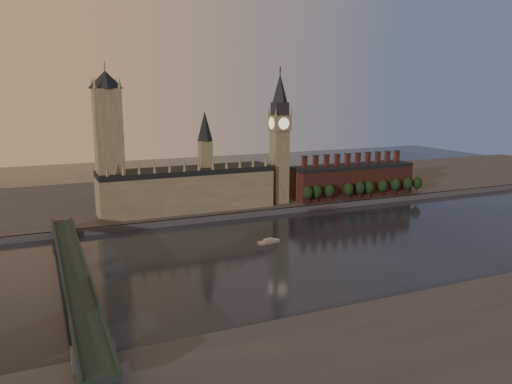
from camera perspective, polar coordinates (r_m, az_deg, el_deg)
ground at (r=308.20m, az=10.19°, el=-6.12°), size 900.00×900.00×0.00m
north_bank at (r=461.13m, az=-2.26°, el=0.10°), size 900.00×182.00×4.00m
palace_of_westminster at (r=378.21m, az=-7.80°, el=0.56°), size 130.00×30.30×74.00m
victoria_tower at (r=361.90m, az=-16.48°, el=5.72°), size 24.00×24.00×108.00m
big_ben at (r=395.91m, az=2.72°, el=6.27°), size 15.00×15.00×107.00m
chimney_block at (r=436.63m, az=10.91°, el=1.38°), size 110.00×25.00×37.00m
embankment_tree_0 at (r=396.61m, az=5.92°, el=-0.10°), size 8.60×8.60×14.88m
embankment_tree_1 at (r=401.68m, az=6.95°, el=0.02°), size 8.60×8.60×14.88m
embankment_tree_2 at (r=406.46m, az=8.40°, el=0.12°), size 8.60×8.60×14.88m
embankment_tree_3 at (r=415.95m, az=10.50°, el=0.30°), size 8.60×8.60×14.88m
embankment_tree_4 at (r=423.59m, az=11.78°, el=0.45°), size 8.60×8.60×14.88m
embankment_tree_5 at (r=428.52m, az=12.79°, el=0.53°), size 8.60×8.60×14.88m
embankment_tree_6 at (r=437.74m, az=14.26°, el=0.68°), size 8.60×8.60×14.88m
embankment_tree_7 at (r=446.56m, az=15.65°, el=0.82°), size 8.60×8.60×14.88m
embankment_tree_8 at (r=453.86m, az=16.94°, el=0.91°), size 8.60×8.60×14.88m
embankment_tree_9 at (r=460.91m, az=17.94°, el=1.00°), size 8.60×8.60×14.88m
westminster_bridge at (r=254.13m, az=-20.09°, el=-8.67°), size 14.00×200.00×11.55m
river_boat at (r=309.15m, az=1.45°, el=-5.67°), size 14.92×6.82×2.88m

